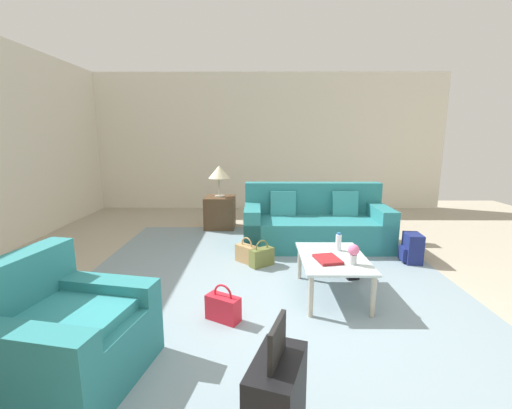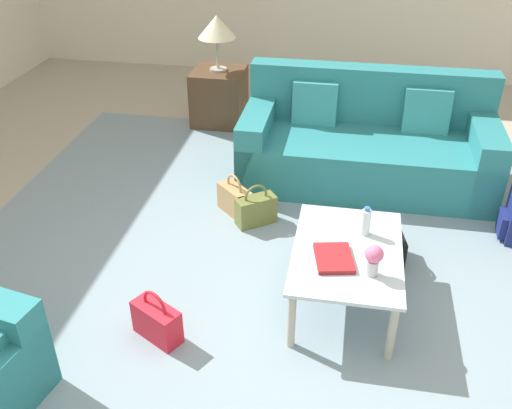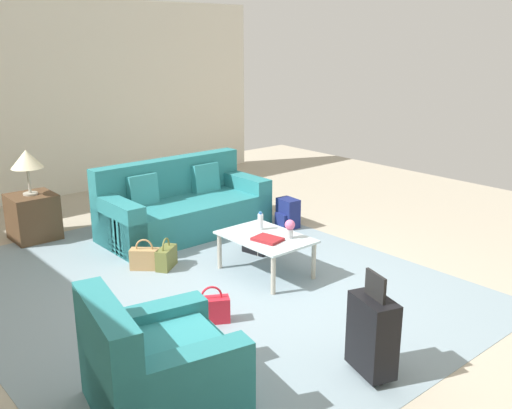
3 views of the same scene
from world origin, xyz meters
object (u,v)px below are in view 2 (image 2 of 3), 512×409
coffee_table (347,257)px  water_bottle (366,222)px  table_lamp (217,28)px  handbag_tan (235,199)px  handbag_olive (256,210)px  flower_vase (374,258)px  coffee_table_book (334,258)px  handbag_red (157,321)px  couch (366,145)px  handbag_black (391,246)px  side_table (219,96)px

coffee_table → water_bottle: bearing=-26.6°
table_lamp → handbag_tan: table_lamp is taller
handbag_olive → flower_vase: bearing=-140.1°
coffee_table_book → handbag_tan: (1.09, 0.86, -0.33)m
coffee_table_book → handbag_olive: bearing=22.6°
water_bottle → table_lamp: (2.60, 1.60, 0.50)m
coffee_table → handbag_red: (-0.52, 1.11, -0.25)m
flower_vase → handbag_olive: size_ratio=0.57×
coffee_table_book → handbag_red: (-0.40, 1.03, -0.33)m
couch → coffee_table_book: 1.94m
couch → handbag_tan: 1.35m
table_lamp → handbag_black: 3.04m
side_table → handbag_olive: (-1.95, -0.76, -0.17)m
coffee_table → handbag_tan: bearing=44.1°
water_bottle → handbag_olive: bearing=52.5°
couch → water_bottle: couch is taller
table_lamp → handbag_tan: (-1.83, -0.56, -0.91)m
couch → flower_vase: size_ratio=10.68×
couch → water_bottle: bearing=-180.0°
side_table → handbag_black: side_table is taller
coffee_table_book → handbag_red: coffee_table_book is taller
coffee_table_book → couch: bearing=-17.1°
coffee_table_book → side_table: 3.25m
handbag_red → handbag_tan: bearing=-6.5°
table_lamp → handbag_red: table_lamp is taller
couch → coffee_table: couch is taller
couch → coffee_table: 1.81m
coffee_table → side_table: (2.80, 1.50, -0.09)m
coffee_table → table_lamp: (2.80, 1.50, 0.65)m
coffee_table → handbag_tan: coffee_table is taller
table_lamp → water_bottle: bearing=-148.4°
coffee_table → handbag_black: size_ratio=2.77×
table_lamp → handbag_red: bearing=-173.3°
couch → side_table: 1.88m
flower_vase → handbag_black: 0.89m
coffee_table → water_bottle: (0.20, -0.10, 0.15)m
water_bottle → handbag_tan: 1.36m
table_lamp → handbag_olive: table_lamp is taller
coffee_table → handbag_tan: size_ratio=2.77×
handbag_olive → handbag_tan: size_ratio=1.00×
handbag_black → table_lamp: bearing=38.8°
flower_vase → handbag_olive: bearing=39.9°
coffee_table_book → flower_vase: bearing=-125.3°
coffee_table → side_table: 3.18m
coffee_table → handbag_red: coffee_table is taller
couch → table_lamp: (1.00, 1.60, 0.72)m
handbag_olive → handbag_black: bearing=-106.2°
side_table → handbag_red: bearing=-173.3°
handbag_black → handbag_tan: 1.33m
table_lamp → handbag_olive: size_ratio=1.61×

